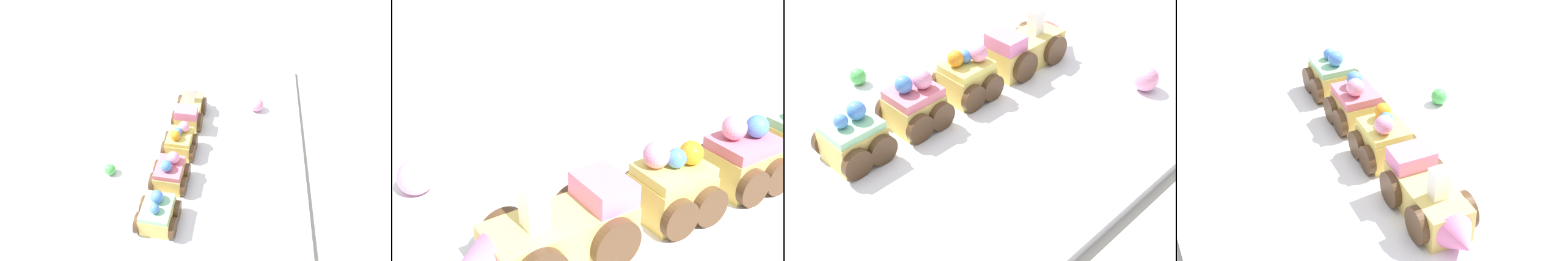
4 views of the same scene
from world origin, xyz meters
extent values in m
plane|color=gray|center=(0.00, 0.00, 0.00)|extent=(10.00, 10.00, 0.00)
cube|color=white|center=(0.00, 0.00, 0.01)|extent=(0.74, 0.40, 0.01)
cube|color=#EACC66|center=(0.10, 0.04, 0.03)|extent=(0.11, 0.05, 0.04)
cube|color=pink|center=(0.07, 0.04, 0.06)|extent=(0.03, 0.05, 0.02)
cone|color=pink|center=(0.17, 0.05, 0.03)|extent=(0.03, 0.04, 0.04)
cube|color=white|center=(0.12, 0.04, 0.06)|extent=(0.02, 0.02, 0.02)
cube|color=white|center=(0.12, 0.04, 0.07)|extent=(0.02, 0.02, 0.02)
cylinder|color=#4C331E|center=(0.14, 0.02, 0.03)|extent=(0.04, 0.01, 0.04)
cylinder|color=#4C331E|center=(0.13, 0.07, 0.03)|extent=(0.04, 0.01, 0.04)
cylinder|color=#4C331E|center=(0.08, 0.02, 0.03)|extent=(0.04, 0.01, 0.04)
cylinder|color=#4C331E|center=(0.07, 0.07, 0.03)|extent=(0.04, 0.01, 0.04)
cube|color=#EACC66|center=(0.00, 0.04, 0.03)|extent=(0.06, 0.05, 0.04)
cube|color=#EFE066|center=(0.00, 0.04, 0.05)|extent=(0.06, 0.05, 0.01)
sphere|color=orange|center=(-0.01, 0.05, 0.07)|extent=(0.02, 0.02, 0.02)
sphere|color=#4C84E0|center=(0.00, 0.05, 0.07)|extent=(0.02, 0.02, 0.02)
sphere|color=pink|center=(0.01, 0.04, 0.07)|extent=(0.02, 0.02, 0.02)
cylinder|color=#4C331E|center=(0.02, 0.02, 0.03)|extent=(0.03, 0.01, 0.03)
cylinder|color=#4C331E|center=(0.01, 0.07, 0.03)|extent=(0.03, 0.01, 0.03)
cylinder|color=#4C331E|center=(-0.02, 0.01, 0.03)|extent=(0.03, 0.01, 0.03)
cylinder|color=#4C331E|center=(-0.02, 0.07, 0.03)|extent=(0.03, 0.01, 0.03)
cube|color=#EACC66|center=(-0.08, 0.04, 0.03)|extent=(0.06, 0.05, 0.04)
cube|color=#E57084|center=(-0.08, 0.04, 0.05)|extent=(0.06, 0.05, 0.01)
sphere|color=#4C84E0|center=(-0.09, 0.04, 0.07)|extent=(0.02, 0.02, 0.02)
sphere|color=pink|center=(-0.07, 0.04, 0.07)|extent=(0.02, 0.02, 0.02)
cylinder|color=#4C331E|center=(-0.07, 0.01, 0.03)|extent=(0.03, 0.01, 0.03)
cylinder|color=#4C331E|center=(-0.07, 0.07, 0.03)|extent=(0.03, 0.01, 0.03)
cylinder|color=#4C331E|center=(-0.10, 0.01, 0.03)|extent=(0.03, 0.01, 0.03)
cylinder|color=#4C331E|center=(-0.10, 0.07, 0.03)|extent=(0.03, 0.01, 0.03)
cube|color=#EACC66|center=(-0.16, 0.04, 0.03)|extent=(0.06, 0.05, 0.04)
cube|color=#93DBA3|center=(-0.16, 0.04, 0.05)|extent=(0.06, 0.05, 0.01)
sphere|color=#4C84E0|center=(-0.17, 0.04, 0.06)|extent=(0.02, 0.02, 0.02)
sphere|color=#4C84E0|center=(-0.15, 0.04, 0.07)|extent=(0.02, 0.02, 0.02)
cylinder|color=#4C331E|center=(-0.15, 0.01, 0.03)|extent=(0.03, 0.01, 0.03)
cylinder|color=#4C331E|center=(-0.15, 0.07, 0.03)|extent=(0.03, 0.01, 0.03)
cylinder|color=#4C331E|center=(-0.18, 0.01, 0.03)|extent=(0.03, 0.01, 0.03)
cylinder|color=#4C331E|center=(-0.18, 0.07, 0.03)|extent=(0.03, 0.01, 0.03)
sphere|color=#4CBC56|center=(-0.08, 0.16, 0.02)|extent=(0.02, 0.02, 0.02)
sphere|color=pink|center=(0.17, -0.10, 0.03)|extent=(0.03, 0.03, 0.03)
camera|label=1|loc=(-0.42, -0.07, 0.45)|focal=28.00mm
camera|label=2|loc=(0.26, 0.32, 0.27)|focal=50.00mm
camera|label=3|loc=(-0.37, -0.36, 0.39)|focal=50.00mm
camera|label=4|loc=(0.55, -0.21, 0.47)|focal=60.00mm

